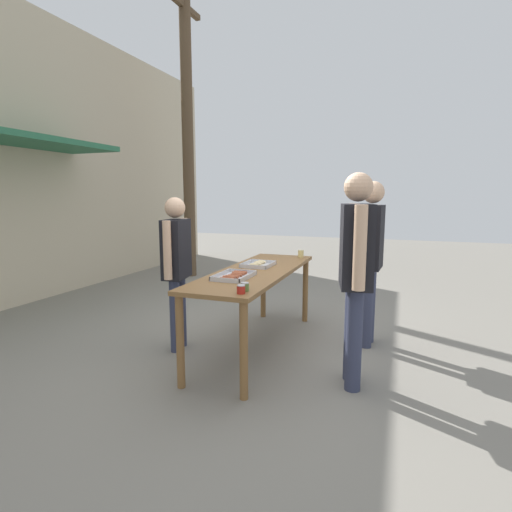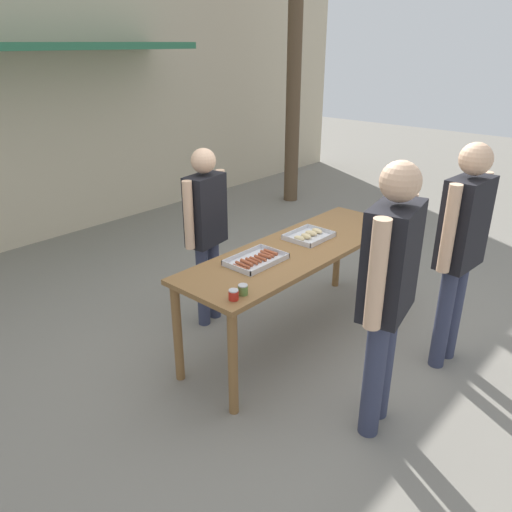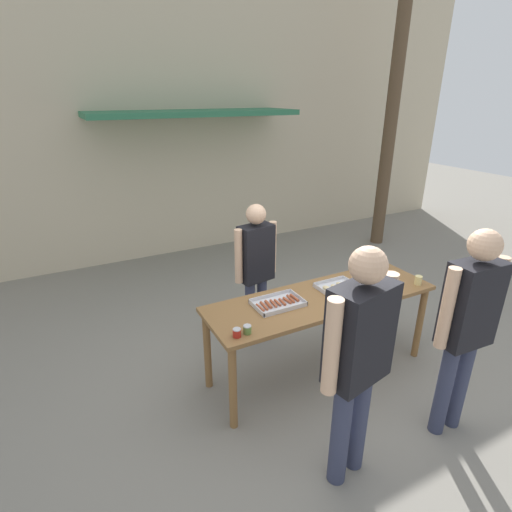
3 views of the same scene
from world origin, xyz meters
name	(u,v)px [view 1 (image 1 of 3)]	position (x,y,z in m)	size (l,w,h in m)	color
ground_plane	(256,347)	(0.00, 0.00, 0.00)	(24.00, 24.00, 0.00)	gray
serving_table	(256,279)	(0.00, 0.00, 0.76)	(2.32, 0.72, 0.87)	brown
food_tray_sausages	(234,276)	(-0.46, 0.06, 0.88)	(0.46, 0.30, 0.04)	silver
food_tray_buns	(258,264)	(0.23, 0.06, 0.89)	(0.39, 0.31, 0.05)	silver
condiment_jar_mustard	(241,289)	(-1.02, -0.24, 0.90)	(0.07, 0.07, 0.07)	#B22319
condiment_jar_ketchup	(245,287)	(-0.93, -0.24, 0.90)	(0.07, 0.07, 0.07)	#567A38
beer_cup	(301,254)	(1.02, -0.24, 0.91)	(0.07, 0.07, 0.09)	#DBC67A
person_server_behind_table	(176,259)	(-0.32, 0.78, 0.99)	(0.53, 0.26, 1.64)	#333851
person_customer_holding_hotdog	(356,262)	(-0.53, -1.09, 1.10)	(0.65, 0.34, 1.84)	#333851
person_customer_with_cup	(371,248)	(0.52, -1.14, 1.09)	(0.59, 0.25, 1.81)	#333851
utility_pole	(187,125)	(3.30, 2.65, 3.04)	(1.10, 0.23, 5.92)	brown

